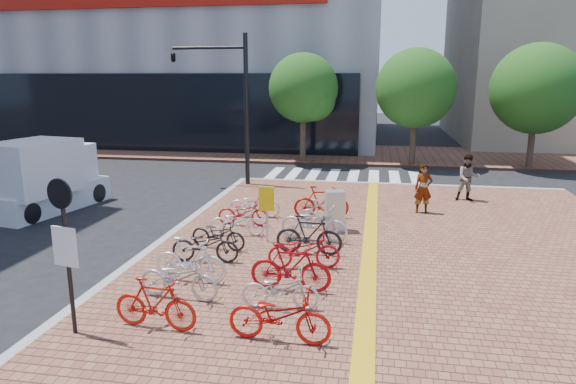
% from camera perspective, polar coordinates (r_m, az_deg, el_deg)
% --- Properties ---
extents(ground, '(120.00, 120.00, 0.00)m').
position_cam_1_polar(ground, '(12.06, -0.94, -10.75)').
color(ground, black).
rests_on(ground, ground).
extents(kerb_north, '(14.00, 0.25, 0.15)m').
position_cam_1_polar(kerb_north, '(23.37, 11.91, 0.76)').
color(kerb_north, gray).
rests_on(kerb_north, ground).
extents(far_sidewalk, '(70.00, 8.00, 0.15)m').
position_cam_1_polar(far_sidewalk, '(32.28, 6.09, 4.21)').
color(far_sidewalk, brown).
rests_on(far_sidewalk, ground).
extents(crosswalk, '(7.50, 4.00, 0.01)m').
position_cam_1_polar(crosswalk, '(25.37, 6.12, 1.73)').
color(crosswalk, silver).
rests_on(crosswalk, ground).
extents(street_trees, '(16.20, 4.60, 6.35)m').
position_cam_1_polar(street_trees, '(28.48, 16.13, 10.80)').
color(street_trees, '#38281E').
rests_on(street_trees, far_sidewalk).
extents(bike_0, '(1.70, 0.60, 1.00)m').
position_cam_1_polar(bike_0, '(10.13, -14.56, -11.92)').
color(bike_0, '#B6180D').
rests_on(bike_0, sidewalk).
extents(bike_1, '(1.84, 0.77, 0.94)m').
position_cam_1_polar(bike_1, '(11.29, -12.06, -9.31)').
color(bike_1, '#B6B7BB').
rests_on(bike_1, sidewalk).
extents(bike_2, '(1.79, 0.64, 1.06)m').
position_cam_1_polar(bike_2, '(12.11, -10.83, -7.43)').
color(bike_2, white).
rests_on(bike_2, sidewalk).
extents(bike_3, '(1.77, 0.74, 0.91)m').
position_cam_1_polar(bike_3, '(13.33, -9.19, -5.81)').
color(bike_3, black).
rests_on(bike_3, sidewalk).
extents(bike_4, '(1.71, 0.87, 0.86)m').
position_cam_1_polar(bike_4, '(14.26, -7.78, -4.64)').
color(bike_4, black).
rests_on(bike_4, sidewalk).
extents(bike_5, '(1.73, 0.83, 0.87)m').
position_cam_1_polar(bike_5, '(15.37, -5.65, -3.27)').
color(bike_5, white).
rests_on(bike_5, sidewalk).
extents(bike_6, '(1.64, 0.61, 0.86)m').
position_cam_1_polar(bike_6, '(16.40, -4.99, -2.27)').
color(bike_6, red).
rests_on(bike_6, sidewalk).
extents(bike_7, '(1.79, 0.78, 0.91)m').
position_cam_1_polar(bike_7, '(17.33, -3.74, -1.33)').
color(bike_7, white).
rests_on(bike_7, sidewalk).
extents(bike_8, '(1.90, 0.74, 0.98)m').
position_cam_1_polar(bike_8, '(9.39, -0.96, -13.59)').
color(bike_8, red).
rests_on(bike_8, sidewalk).
extents(bike_9, '(1.63, 0.65, 0.84)m').
position_cam_1_polar(bike_9, '(10.63, -0.88, -10.75)').
color(bike_9, silver).
rests_on(bike_9, sidewalk).
extents(bike_10, '(1.82, 0.56, 1.09)m').
position_cam_1_polar(bike_10, '(11.41, 0.29, -8.39)').
color(bike_10, '#9D0B11').
rests_on(bike_10, sidewalk).
extents(bike_11, '(1.87, 0.94, 0.94)m').
position_cam_1_polar(bike_11, '(12.73, 1.80, -6.48)').
color(bike_11, red).
rests_on(bike_11, sidewalk).
extents(bike_12, '(1.81, 0.57, 1.08)m').
position_cam_1_polar(bike_12, '(13.69, 2.34, -4.79)').
color(bike_12, black).
rests_on(bike_12, sidewalk).
extents(bike_13, '(2.08, 1.01, 1.05)m').
position_cam_1_polar(bike_13, '(14.84, 2.90, -3.46)').
color(bike_13, silver).
rests_on(bike_13, sidewalk).
extents(bike_14, '(1.61, 0.73, 0.93)m').
position_cam_1_polar(bike_14, '(15.95, 3.82, -2.53)').
color(bike_14, '#B5B5BA').
rests_on(bike_14, sidewalk).
extents(bike_15, '(1.91, 0.83, 1.11)m').
position_cam_1_polar(bike_15, '(17.16, 3.74, -1.14)').
color(bike_15, '#A5180B').
rests_on(bike_15, sidewalk).
extents(pedestrian_a, '(0.69, 0.51, 1.72)m').
position_cam_1_polar(pedestrian_a, '(18.36, 14.80, 0.37)').
color(pedestrian_a, gray).
rests_on(pedestrian_a, sidewalk).
extents(pedestrian_b, '(0.90, 0.72, 1.78)m').
position_cam_1_polar(pedestrian_b, '(20.69, 19.38, 1.50)').
color(pedestrian_b, '#47485A').
rests_on(pedestrian_b, sidewalk).
extents(utility_box, '(0.68, 0.57, 1.26)m').
position_cam_1_polar(utility_box, '(15.78, 5.22, -2.11)').
color(utility_box, '#B6B6BB').
rests_on(utility_box, sidewalk).
extents(yellow_sign, '(0.44, 0.12, 1.63)m').
position_cam_1_polar(yellow_sign, '(14.53, -2.38, -1.34)').
color(yellow_sign, '#B7B7BC').
rests_on(yellow_sign, sidewalk).
extents(notice_sign, '(0.54, 0.18, 2.94)m').
position_cam_1_polar(notice_sign, '(9.96, -23.56, -4.71)').
color(notice_sign, black).
rests_on(notice_sign, sidewalk).
extents(traffic_light_pole, '(3.46, 1.33, 6.44)m').
position_cam_1_polar(traffic_light_pole, '(22.79, -8.39, 12.05)').
color(traffic_light_pole, black).
rests_on(traffic_light_pole, sidewalk).
extents(box_truck, '(2.76, 4.84, 2.64)m').
position_cam_1_polar(box_truck, '(20.59, -25.52, 1.50)').
color(box_truck, silver).
rests_on(box_truck, ground).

